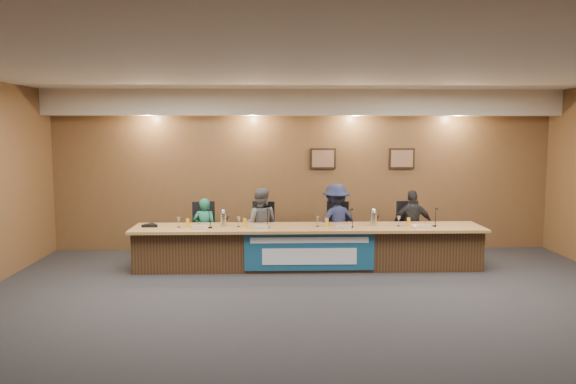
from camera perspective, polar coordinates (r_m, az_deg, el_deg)
name	(u,v)px	position (r m, az deg, el deg)	size (l,w,h in m)	color
floor	(319,311)	(7.72, 3.21, -12.01)	(10.00, 10.00, 0.00)	#232225
ceiling	(321,69)	(7.37, 3.37, 12.34)	(10.00, 8.00, 0.04)	silver
wall_back	(303,171)	(11.35, 1.53, 2.15)	(10.00, 0.04, 3.20)	brown
soffit	(304,103)	(11.08, 1.62, 9.04)	(10.00, 0.50, 0.50)	beige
dais_body	(308,248)	(9.94, 2.03, -5.73)	(6.00, 0.80, 0.70)	#402A17
dais_top	(308,228)	(9.82, 2.06, -3.65)	(6.10, 0.95, 0.05)	#9D7242
banner	(309,252)	(9.53, 2.20, -6.08)	(2.20, 0.02, 0.65)	navy
banner_text_upper	(310,240)	(9.47, 2.21, -4.91)	(2.00, 0.01, 0.10)	silver
banner_text_lower	(309,256)	(9.53, 2.20, -6.57)	(1.60, 0.01, 0.28)	silver
wall_photo_left	(323,159)	(11.33, 3.56, 3.41)	(0.52, 0.04, 0.42)	black
wall_photo_right	(402,158)	(11.59, 11.48, 3.36)	(0.52, 0.04, 0.42)	black
panelist_a	(205,230)	(10.50, -8.46, -3.81)	(0.43, 0.28, 1.18)	#176049
panelist_b	(260,224)	(10.41, -2.84, -3.31)	(0.66, 0.52, 1.37)	#525157
panelist_c	(336,222)	(10.47, 4.90, -3.08)	(0.93, 0.53, 1.44)	#191E3D
panelist_d	(412,225)	(10.74, 12.53, -3.31)	(0.77, 0.32, 1.31)	black
office_chair_a	(205,235)	(10.61, -8.39, -4.30)	(0.48, 0.48, 0.08)	black
office_chair_b	(260,234)	(10.54, -2.82, -4.31)	(0.48, 0.48, 0.08)	black
office_chair_c	(335,234)	(10.61, 4.82, -4.26)	(0.48, 0.48, 0.08)	black
office_chair_d	(411,233)	(10.87, 12.38, -4.13)	(0.48, 0.48, 0.08)	black
nameplate_a	(199,227)	(9.59, -9.00, -3.54)	(0.24, 0.06, 0.09)	white
microphone_a	(210,227)	(9.73, -7.91, -3.59)	(0.07, 0.07, 0.02)	black
juice_glass_a	(188,223)	(9.87, -10.16, -3.10)	(0.06, 0.06, 0.15)	orange
water_glass_a	(179,222)	(9.88, -11.04, -3.03)	(0.08, 0.08, 0.18)	silver
nameplate_b	(261,226)	(9.56, -2.72, -3.51)	(0.24, 0.06, 0.09)	white
microphone_b	(268,227)	(9.69, -2.09, -3.58)	(0.07, 0.07, 0.02)	black
juice_glass_b	(245,223)	(9.75, -4.39, -3.14)	(0.06, 0.06, 0.15)	orange
water_glass_b	(239,222)	(9.78, -5.04, -3.03)	(0.08, 0.08, 0.18)	silver
nameplate_c	(344,226)	(9.59, 5.75, -3.50)	(0.24, 0.06, 0.09)	white
microphone_c	(351,227)	(9.77, 6.43, -3.53)	(0.07, 0.07, 0.02)	black
juice_glass_c	(327,222)	(9.80, 3.96, -3.10)	(0.06, 0.06, 0.15)	orange
water_glass_c	(318,221)	(9.78, 3.02, -3.01)	(0.08, 0.08, 0.18)	silver
nameplate_d	(423,226)	(9.88, 13.58, -3.36)	(0.24, 0.06, 0.09)	white
microphone_d	(435,226)	(10.13, 14.66, -3.35)	(0.07, 0.07, 0.02)	black
juice_glass_d	(409,222)	(10.04, 12.15, -2.99)	(0.06, 0.06, 0.15)	orange
water_glass_d	(399,221)	(9.98, 11.18, -2.94)	(0.08, 0.08, 0.18)	silver
carafe_left	(223,220)	(9.85, -6.57, -2.80)	(0.11, 0.11, 0.24)	silver
carafe_right	(374,219)	(10.00, 8.69, -2.71)	(0.12, 0.12, 0.24)	silver
speakerphone	(150,225)	(10.06, -13.80, -3.31)	(0.32, 0.32, 0.05)	black
paper_stack	(420,226)	(10.12, 13.31, -3.36)	(0.22, 0.30, 0.01)	white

